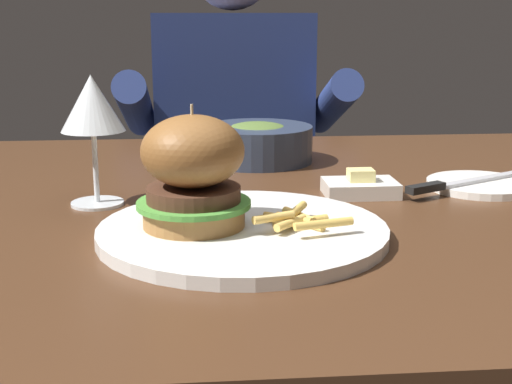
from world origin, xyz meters
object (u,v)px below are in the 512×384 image
(burger_sandwich, at_px, (193,171))
(bread_plate, at_px, (480,185))
(wine_glass, at_px, (92,108))
(butter_dish, at_px, (360,187))
(main_plate, at_px, (240,232))
(diner_person, at_px, (234,190))
(table_knife, at_px, (456,183))
(soup_bowl, at_px, (257,142))

(burger_sandwich, xyz_separation_m, bread_plate, (0.40, 0.19, -0.07))
(wine_glass, relative_size, bread_plate, 1.12)
(butter_dish, bearing_deg, main_plate, -135.08)
(bread_plate, bearing_deg, butter_dish, -172.32)
(diner_person, bearing_deg, burger_sandwich, -95.92)
(bread_plate, height_order, butter_dish, butter_dish)
(main_plate, relative_size, burger_sandwich, 2.39)
(table_knife, relative_size, diner_person, 0.17)
(wine_glass, xyz_separation_m, butter_dish, (0.35, 0.02, -0.11))
(main_plate, bearing_deg, soup_bowl, 82.21)
(main_plate, height_order, butter_dish, butter_dish)
(burger_sandwich, distance_m, soup_bowl, 0.42)
(bread_plate, height_order, diner_person, diner_person)
(main_plate, xyz_separation_m, wine_glass, (-0.17, 0.16, 0.12))
(burger_sandwich, relative_size, bread_plate, 0.90)
(diner_person, bearing_deg, soup_bowl, -88.78)
(soup_bowl, height_order, diner_person, diner_person)
(main_plate, relative_size, soup_bowl, 1.75)
(soup_bowl, bearing_deg, main_plate, -97.79)
(burger_sandwich, height_order, diner_person, diner_person)
(burger_sandwich, xyz_separation_m, butter_dish, (0.22, 0.17, -0.06))
(wine_glass, bearing_deg, soup_bowl, 48.10)
(wine_glass, relative_size, diner_person, 0.14)
(butter_dish, relative_size, soup_bowl, 0.54)
(butter_dish, bearing_deg, burger_sandwich, -142.91)
(table_knife, bearing_deg, burger_sandwich, -154.52)
(bread_plate, relative_size, table_knife, 0.75)
(burger_sandwich, relative_size, table_knife, 0.67)
(table_knife, relative_size, butter_dish, 2.03)
(butter_dish, height_order, soup_bowl, soup_bowl)
(main_plate, height_order, soup_bowl, soup_bowl)
(main_plate, bearing_deg, burger_sandwich, 175.19)
(wine_glass, distance_m, bread_plate, 0.54)
(burger_sandwich, bearing_deg, diner_person, 84.08)
(soup_bowl, distance_m, diner_person, 0.55)
(bread_plate, distance_m, butter_dish, 0.18)
(wine_glass, relative_size, butter_dish, 1.70)
(bread_plate, distance_m, soup_bowl, 0.37)
(wine_glass, height_order, table_knife, wine_glass)
(wine_glass, distance_m, table_knife, 0.49)
(main_plate, height_order, bread_plate, main_plate)
(bread_plate, xyz_separation_m, table_knife, (-0.04, -0.02, 0.01))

